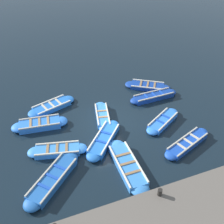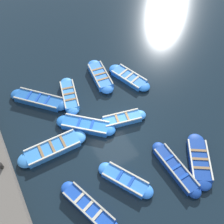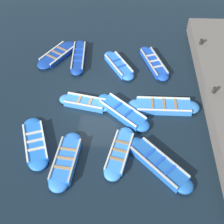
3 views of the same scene
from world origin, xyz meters
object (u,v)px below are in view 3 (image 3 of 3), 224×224
boat_mid_row (57,55)px  boat_stern_in (35,143)px  bollard_mid_south (201,42)px  boat_inner_gap (66,161)px  boat_far_corner (159,164)px  boat_end_of_row (119,65)px  boat_broadside (164,106)px  boat_bow_out (154,63)px  boat_centre (85,103)px  boat_near_quay (123,112)px  boat_alongside (119,153)px  boat_outer_right (79,57)px  bollard_mid_north (214,90)px

boat_mid_row → boat_stern_in: boat_stern_in is taller
bollard_mid_south → boat_inner_gap: bearing=-131.3°
boat_far_corner → boat_end_of_row: 7.68m
boat_broadside → boat_inner_gap: size_ratio=1.14×
boat_bow_out → boat_centre: bearing=-137.3°
boat_broadside → boat_bow_out: 3.92m
boat_near_quay → boat_bow_out: boat_near_quay is taller
boat_mid_row → bollard_mid_south: bollard_mid_south is taller
boat_stern_in → boat_end_of_row: boat_end_of_row is taller
boat_alongside → boat_mid_row: bearing=119.0°
boat_far_corner → boat_centre: (-3.92, 3.96, -0.02)m
boat_centre → boat_far_corner: bearing=-45.2°
boat_far_corner → boat_outer_right: 9.43m
boat_far_corner → bollard_mid_south: bollard_mid_south is taller
boat_end_of_row → bollard_mid_north: bollard_mid_north is taller
boat_far_corner → boat_bow_out: boat_far_corner is taller
boat_outer_right → boat_inner_gap: 8.14m
boat_near_quay → boat_centre: size_ratio=1.04×
boat_near_quay → boat_centre: (-2.14, 0.65, -0.02)m
boat_broadside → boat_centre: boat_broadside is taller
boat_alongside → boat_near_quay: (0.11, 2.70, 0.02)m
boat_outer_right → boat_centre: boat_outer_right is taller
boat_near_quay → boat_stern_in: boat_near_quay is taller
boat_end_of_row → bollard_mid_south: size_ratio=8.91×
boat_alongside → bollard_mid_south: (5.05, 8.09, 1.04)m
boat_broadside → boat_centre: (-4.43, 0.13, -0.01)m
boat_stern_in → boat_outer_right: bearing=78.7°
boat_near_quay → boat_end_of_row: size_ratio=1.05×
boat_far_corner → boat_broadside: bearing=82.5°
boat_mid_row → boat_centre: bearing=-62.8°
boat_broadside → boat_centre: size_ratio=1.28×
boat_mid_row → boat_bow_out: size_ratio=0.94×
boat_inner_gap → boat_centre: boat_inner_gap is taller
boat_bow_out → bollard_mid_south: bollard_mid_south is taller
boat_broadside → boat_inner_gap: 6.27m
boat_end_of_row → bollard_mid_north: bearing=-31.6°
boat_far_corner → boat_outer_right: boat_far_corner is taller
boat_outer_right → bollard_mid_north: size_ratio=10.52×
boat_centre → boat_broadside: bearing=-1.6°
boat_near_quay → boat_bow_out: bearing=66.2°
boat_near_quay → boat_inner_gap: bearing=-129.2°
boat_alongside → boat_centre: boat_centre is taller
boat_alongside → boat_near_quay: bearing=87.6°
boat_near_quay → boat_mid_row: (-4.42, 5.07, -0.04)m
boat_near_quay → bollard_mid_south: (4.93, 5.39, 1.02)m
boat_far_corner → boat_stern_in: 6.27m
boat_centre → boat_bow_out: 5.57m
boat_end_of_row → boat_inner_gap: bearing=-107.8°
boat_inner_gap → boat_mid_row: 8.54m
boat_end_of_row → bollard_mid_north: 6.24m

